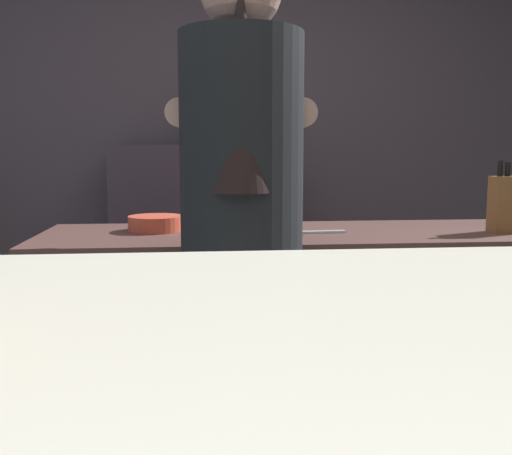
% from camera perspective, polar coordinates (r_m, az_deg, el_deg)
% --- Properties ---
extents(wall_back, '(5.20, 0.10, 2.70)m').
position_cam_1_polar(wall_back, '(3.57, -3.45, 10.15)').
color(wall_back, '#534751').
rests_on(wall_back, ground).
extents(prep_counter, '(2.10, 0.60, 0.90)m').
position_cam_1_polar(prep_counter, '(2.24, 7.43, -11.76)').
color(prep_counter, '#4E3330').
rests_on(prep_counter, ground).
extents(back_shelf, '(0.94, 0.36, 1.22)m').
position_cam_1_polar(back_shelf, '(3.33, -5.67, -2.47)').
color(back_shelf, '#3D313E').
rests_on(back_shelf, ground).
extents(bartender, '(0.44, 0.52, 1.72)m').
position_cam_1_polar(bartender, '(1.62, -1.41, 0.88)').
color(bartender, '#2B372E').
rests_on(bartender, ground).
extents(knife_block, '(0.10, 0.08, 0.26)m').
position_cam_1_polar(knife_block, '(2.25, 23.28, 2.18)').
color(knife_block, brown).
rests_on(knife_block, prep_counter).
extents(mixing_bowl, '(0.20, 0.20, 0.06)m').
position_cam_1_polar(mixing_bowl, '(2.15, -9.78, 0.40)').
color(mixing_bowl, '#C94D38').
rests_on(mixing_bowl, prep_counter).
extents(chefs_knife, '(0.24, 0.05, 0.01)m').
position_cam_1_polar(chefs_knife, '(2.07, 5.54, -0.45)').
color(chefs_knife, silver).
rests_on(chefs_knife, prep_counter).
extents(bottle_hot_sauce, '(0.06, 0.06, 0.27)m').
position_cam_1_polar(bottle_hot_sauce, '(3.19, -6.03, 9.94)').
color(bottle_hot_sauce, black).
rests_on(bottle_hot_sauce, back_shelf).
extents(bottle_vinegar, '(0.06, 0.06, 0.21)m').
position_cam_1_polar(bottle_vinegar, '(3.32, -3.68, 9.45)').
color(bottle_vinegar, red).
rests_on(bottle_vinegar, back_shelf).
extents(bottle_olive_oil, '(0.07, 0.07, 0.25)m').
position_cam_1_polar(bottle_olive_oil, '(3.34, -0.72, 9.78)').
color(bottle_olive_oil, black).
rests_on(bottle_olive_oil, back_shelf).
extents(bottle_soy, '(0.05, 0.05, 0.24)m').
position_cam_1_polar(bottle_soy, '(3.33, -6.08, 9.67)').
color(bottle_soy, '#C7C178').
rests_on(bottle_soy, back_shelf).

